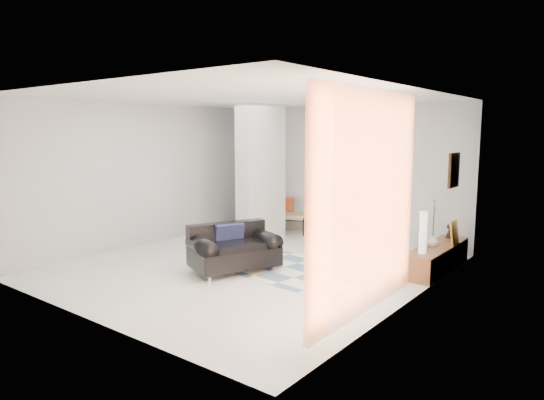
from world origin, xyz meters
The scene contains 17 objects.
floor centered at (0.00, 0.00, 0.00)m, with size 6.00×6.00×0.00m, color silver.
ceiling centered at (0.00, 0.00, 2.80)m, with size 6.00×6.00×0.00m, color white.
wall_back centered at (0.00, 3.00, 1.40)m, with size 6.00×6.00×0.00m, color #B6B9BB.
wall_front centered at (0.00, -3.00, 1.40)m, with size 6.00×6.00×0.00m, color #B6B9BB.
wall_left centered at (-2.75, 0.00, 1.40)m, with size 6.00×6.00×0.00m, color #B6B9BB.
wall_right centered at (2.75, 0.00, 1.40)m, with size 6.00×6.00×0.00m, color #B6B9BB.
partition_column centered at (-1.10, 1.60, 1.40)m, with size 0.35×1.20×2.80m, color #B2B7BA.
hallway_door centered at (-2.10, 2.96, 1.02)m, with size 0.85×0.06×2.04m, color white.
curtain centered at (2.67, -1.15, 1.45)m, with size 2.55×2.55×0.00m, color #FF7D43.
wall_art centered at (2.72, 1.70, 1.65)m, with size 0.04×0.45×0.55m, color #341E0E.
media_console centered at (2.52, 1.70, 0.20)m, with size 0.45×1.90×0.80m.
loveseat centered at (-0.11, -0.38, 0.36)m, with size 1.28×1.58×0.76m.
daybed centered at (-1.56, 2.62, 0.42)m, with size 1.77×1.12×0.77m.
area_rug centered at (0.97, 0.20, 0.01)m, with size 2.48×1.65×0.01m, color beige.
cylinder_lamp centered at (2.50, 1.07, 0.72)m, with size 0.12×0.12×0.65m, color white.
bronze_figurine centered at (2.47, 2.43, 0.52)m, with size 0.12×0.12×0.24m, color black, non-canonical shape.
vase centered at (2.47, 1.61, 0.50)m, with size 0.19×0.19×0.20m, color silver.
Camera 1 is at (5.09, -6.09, 2.25)m, focal length 32.00 mm.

